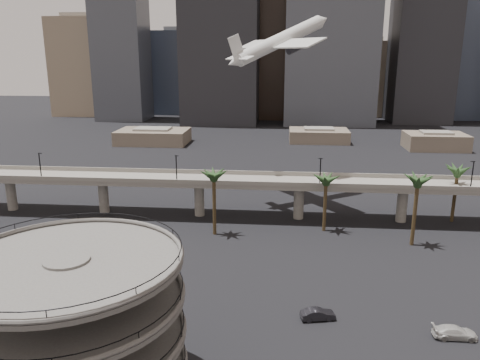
# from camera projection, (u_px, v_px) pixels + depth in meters

# --- Properties ---
(parking_ramp) EXTENTS (22.20, 22.20, 17.35)m
(parking_ramp) POSITION_uv_depth(u_px,v_px,m) (73.00, 319.00, 45.84)
(parking_ramp) COLOR #53504D
(parking_ramp) RESTS_ON ground
(overpass) EXTENTS (130.00, 9.30, 14.70)m
(overpass) POSITION_uv_depth(u_px,v_px,m) (249.00, 185.00, 102.07)
(overpass) COLOR slate
(overpass) RESTS_ON ground
(palm_trees) EXTENTS (54.40, 18.40, 14.00)m
(palm_trees) POSITION_uv_depth(u_px,v_px,m) (355.00, 179.00, 91.92)
(palm_trees) COLOR #42331C
(palm_trees) RESTS_ON ground
(low_buildings) EXTENTS (135.00, 27.50, 6.80)m
(low_buildings) POSITION_uv_depth(u_px,v_px,m) (282.00, 137.00, 186.57)
(low_buildings) COLOR brown
(low_buildings) RESTS_ON ground
(skyline) EXTENTS (269.00, 86.00, 122.79)m
(skyline) POSITION_uv_depth(u_px,v_px,m) (300.00, 35.00, 246.82)
(skyline) COLOR #85705C
(skyline) RESTS_ON ground
(airborne_jet) EXTENTS (25.12, 24.26, 13.68)m
(airborne_jet) POSITION_uv_depth(u_px,v_px,m) (280.00, 41.00, 108.16)
(airborne_jet) COLOR silver
(airborne_jet) RESTS_ON ground
(car_a) EXTENTS (4.16, 2.27, 1.34)m
(car_a) POSITION_uv_depth(u_px,v_px,m) (153.00, 301.00, 67.16)
(car_a) COLOR #A71731
(car_a) RESTS_ON ground
(car_b) EXTENTS (4.97, 2.60, 1.56)m
(car_b) POSITION_uv_depth(u_px,v_px,m) (318.00, 314.00, 63.50)
(car_b) COLOR black
(car_b) RESTS_ON ground
(car_c) EXTENTS (5.50, 2.30, 1.59)m
(car_c) POSITION_uv_depth(u_px,v_px,m) (455.00, 332.00, 59.36)
(car_c) COLOR #BAB8B5
(car_c) RESTS_ON ground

